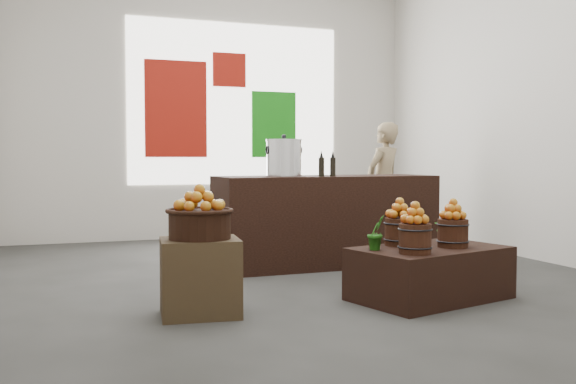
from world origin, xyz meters
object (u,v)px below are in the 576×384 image
object	(u,v)px
wicker_basket	(200,225)
counter	(326,221)
display_table	(430,273)
shopper	(384,184)
stock_pot_left	(284,159)
crate	(200,277)

from	to	relation	value
wicker_basket	counter	distance (m)	2.51
display_table	shopper	distance (m)	3.38
wicker_basket	stock_pot_left	distance (m)	2.22
crate	display_table	size ratio (longest dim) A/B	0.46
crate	wicker_basket	size ratio (longest dim) A/B	1.25
shopper	stock_pot_left	bearing A→B (deg)	4.98
wicker_basket	shopper	world-z (taller)	shopper
display_table	stock_pot_left	xyz separation A→B (m)	(-0.65, 1.85, 0.96)
counter	display_table	bearing A→B (deg)	-86.71
wicker_basket	stock_pot_left	bearing A→B (deg)	53.76
display_table	stock_pot_left	size ratio (longest dim) A/B	3.38
crate	display_table	xyz separation A→B (m)	(1.93, -0.10, -0.07)
wicker_basket	display_table	distance (m)	1.99
wicker_basket	counter	xyz separation A→B (m)	(1.78, 1.76, -0.19)
stock_pot_left	counter	bearing A→B (deg)	1.38
counter	shopper	bearing A→B (deg)	40.50
stock_pot_left	shopper	bearing A→B (deg)	33.61
crate	counter	world-z (taller)	counter
counter	stock_pot_left	size ratio (longest dim) A/B	6.47
crate	display_table	distance (m)	1.93
display_table	shopper	bearing A→B (deg)	53.71
shopper	counter	bearing A→B (deg)	13.24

